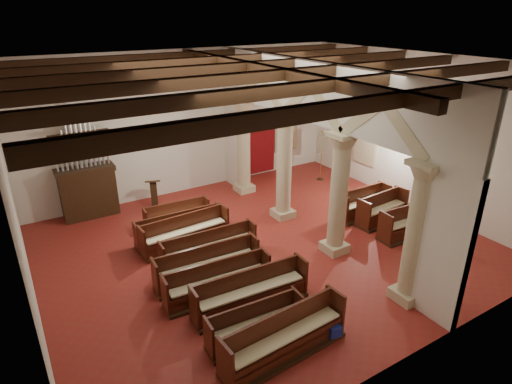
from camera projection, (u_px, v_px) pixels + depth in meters
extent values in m
plane|color=maroon|center=(265.00, 246.00, 14.59)|extent=(14.00, 14.00, 0.00)
plane|color=black|center=(266.00, 64.00, 12.22)|extent=(14.00, 14.00, 0.00)
cube|color=silver|center=(189.00, 123.00, 18.10)|extent=(14.00, 0.02, 6.00)
cube|color=silver|center=(424.00, 246.00, 8.70)|extent=(14.00, 0.02, 6.00)
cube|color=silver|center=(15.00, 214.00, 10.04)|extent=(0.02, 12.00, 6.00)
cube|color=silver|center=(415.00, 132.00, 16.76)|extent=(0.02, 12.00, 6.00)
cube|color=tan|center=(406.00, 294.00, 11.87)|extent=(0.75, 0.75, 0.30)
cylinder|color=tan|center=(416.00, 237.00, 11.16)|extent=(0.56, 0.56, 3.30)
cube|color=tan|center=(334.00, 247.00, 14.22)|extent=(0.75, 0.75, 0.30)
cylinder|color=tan|center=(338.00, 198.00, 13.51)|extent=(0.56, 0.56, 3.30)
cube|color=tan|center=(283.00, 213.00, 16.57)|extent=(0.75, 0.75, 0.30)
cylinder|color=tan|center=(284.00, 170.00, 15.86)|extent=(0.56, 0.56, 3.30)
cube|color=tan|center=(244.00, 188.00, 18.92)|extent=(0.75, 0.75, 0.30)
cylinder|color=tan|center=(244.00, 149.00, 18.21)|extent=(0.56, 0.56, 3.30)
cube|color=silver|center=(314.00, 92.00, 13.46)|extent=(0.25, 11.90, 1.93)
cube|color=#306D53|center=(445.00, 162.00, 15.89)|extent=(0.03, 1.00, 2.20)
cube|color=#306D53|center=(367.00, 137.00, 19.03)|extent=(0.03, 1.00, 2.20)
cube|color=#306D53|center=(285.00, 126.00, 20.80)|extent=(1.00, 0.03, 2.20)
cube|color=#311C0F|center=(89.00, 194.00, 16.38)|extent=(2.00, 0.80, 1.80)
cube|color=#311C0F|center=(85.00, 170.00, 15.99)|extent=(2.10, 0.85, 0.20)
cube|color=#371C11|center=(156.00, 209.00, 17.10)|extent=(0.65, 0.65, 0.11)
cube|color=#371C11|center=(154.00, 196.00, 16.87)|extent=(0.32, 0.32, 1.24)
cube|color=#371C11|center=(153.00, 181.00, 16.54)|extent=(0.68, 0.61, 0.22)
cube|color=maroon|center=(260.00, 152.00, 20.45)|extent=(1.60, 0.06, 2.10)
cylinder|color=gold|center=(260.00, 129.00, 20.00)|extent=(1.80, 0.04, 0.04)
cone|color=#311C0F|center=(320.00, 178.00, 20.23)|extent=(0.35, 0.35, 0.12)
cylinder|color=gold|center=(321.00, 156.00, 19.79)|extent=(0.04, 0.04, 2.34)
cylinder|color=gold|center=(323.00, 133.00, 19.37)|extent=(0.14, 0.68, 0.03)
cube|color=navy|center=(322.00, 144.00, 19.54)|extent=(0.53, 0.11, 0.83)
cube|color=navy|center=(334.00, 330.00, 10.39)|extent=(0.34, 0.29, 0.30)
cube|color=#162697|center=(283.00, 279.00, 12.39)|extent=(0.33, 0.30, 0.28)
cube|color=navy|center=(250.00, 260.00, 13.24)|extent=(0.42, 0.37, 0.36)
cylinder|color=silver|center=(308.00, 337.00, 10.30)|extent=(0.96, 0.34, 0.10)
cylinder|color=white|center=(286.00, 316.00, 11.02)|extent=(0.91, 0.41, 0.09)
cube|color=#311C0F|center=(284.00, 353.00, 9.96)|extent=(3.28, 0.96, 0.11)
cube|color=#49170F|center=(286.00, 345.00, 9.80)|extent=(3.11, 0.62, 0.49)
cube|color=#49170F|center=(280.00, 329.00, 9.89)|extent=(3.08, 0.26, 1.03)
cube|color=#49170F|center=(223.00, 361.00, 8.99)|extent=(0.12, 0.66, 1.03)
cube|color=#49170F|center=(337.00, 310.00, 10.51)|extent=(0.12, 0.66, 1.03)
cube|color=beige|center=(286.00, 336.00, 9.69)|extent=(2.98, 0.57, 0.05)
cube|color=#311C0F|center=(255.00, 338.00, 10.45)|extent=(2.49, 0.79, 0.09)
cube|color=#45180E|center=(256.00, 330.00, 10.31)|extent=(2.33, 0.50, 0.42)
cube|color=#45180E|center=(252.00, 318.00, 10.38)|extent=(2.31, 0.19, 0.89)
cube|color=#45180E|center=(210.00, 340.00, 9.69)|extent=(0.10, 0.56, 0.89)
cube|color=#45180E|center=(295.00, 305.00, 10.84)|extent=(0.10, 0.56, 0.89)
cube|color=beige|center=(256.00, 323.00, 10.22)|extent=(2.23, 0.46, 0.05)
cube|color=#311C0F|center=(251.00, 306.00, 11.56)|extent=(3.29, 0.90, 0.10)
cube|color=#42120E|center=(252.00, 298.00, 11.40)|extent=(3.12, 0.58, 0.47)
cube|color=#42120E|center=(247.00, 285.00, 11.49)|extent=(3.11, 0.24, 0.99)
cube|color=#42120E|center=(195.00, 309.00, 10.59)|extent=(0.11, 0.63, 0.99)
cube|color=#42120E|center=(299.00, 271.00, 12.12)|extent=(0.11, 0.63, 0.99)
cube|color=beige|center=(252.00, 290.00, 11.30)|extent=(3.00, 0.53, 0.05)
cube|color=#311C0F|center=(219.00, 295.00, 12.00)|extent=(3.09, 0.90, 0.10)
cube|color=#3D120D|center=(219.00, 288.00, 11.85)|extent=(2.92, 0.59, 0.45)
cube|color=#3D120D|center=(215.00, 276.00, 11.93)|extent=(2.90, 0.26, 0.96)
cube|color=#3D120D|center=(166.00, 296.00, 11.09)|extent=(0.11, 0.61, 0.96)
cube|color=#3D120D|center=(263.00, 263.00, 12.52)|extent=(0.11, 0.61, 0.96)
cube|color=beige|center=(219.00, 280.00, 11.75)|extent=(2.80, 0.54, 0.05)
cube|color=#311C0F|center=(208.00, 278.00, 12.75)|extent=(3.21, 0.89, 0.10)
cube|color=#3D170D|center=(209.00, 271.00, 12.60)|extent=(3.04, 0.58, 0.46)
cube|color=#3D170D|center=(205.00, 260.00, 12.68)|extent=(3.02, 0.25, 0.97)
cube|color=#3D170D|center=(156.00, 278.00, 11.81)|extent=(0.11, 0.61, 0.97)
cube|color=#3D170D|center=(252.00, 248.00, 13.30)|extent=(0.11, 0.61, 0.97)
cube|color=beige|center=(208.00, 264.00, 12.50)|extent=(2.92, 0.53, 0.05)
cube|color=#311C0F|center=(210.00, 259.00, 13.72)|extent=(3.16, 0.78, 0.10)
cube|color=#43200E|center=(210.00, 253.00, 13.57)|extent=(3.00, 0.49, 0.43)
cube|color=#43200E|center=(207.00, 243.00, 13.65)|extent=(2.99, 0.17, 0.92)
cube|color=#43200E|center=(163.00, 259.00, 12.79)|extent=(0.09, 0.58, 0.92)
cube|color=#43200E|center=(251.00, 233.00, 14.27)|extent=(0.09, 0.58, 0.92)
cube|color=beige|center=(210.00, 246.00, 13.48)|extent=(2.88, 0.45, 0.05)
cube|color=#311C0F|center=(187.00, 244.00, 14.59)|extent=(3.13, 0.90, 0.10)
cube|color=#471D0F|center=(187.00, 237.00, 14.44)|extent=(2.96, 0.58, 0.47)
cube|color=#471D0F|center=(183.00, 228.00, 14.52)|extent=(2.94, 0.24, 0.99)
cube|color=#471D0F|center=(141.00, 241.00, 13.67)|extent=(0.11, 0.63, 0.99)
cube|color=#471D0F|center=(225.00, 219.00, 15.11)|extent=(0.11, 0.63, 0.99)
cube|color=beige|center=(186.00, 230.00, 14.33)|extent=(2.84, 0.53, 0.05)
cube|color=#311C0F|center=(181.00, 238.00, 14.95)|extent=(3.12, 0.75, 0.10)
cube|color=#4A100F|center=(181.00, 232.00, 14.81)|extent=(2.96, 0.46, 0.43)
cube|color=#4A100F|center=(178.00, 224.00, 14.89)|extent=(2.95, 0.15, 0.91)
cube|color=#4A100F|center=(136.00, 237.00, 14.04)|extent=(0.08, 0.57, 0.91)
cube|color=#4A100F|center=(219.00, 215.00, 15.49)|extent=(0.08, 0.57, 0.91)
cube|color=beige|center=(180.00, 226.00, 14.71)|extent=(2.84, 0.42, 0.05)
cube|color=#311C0F|center=(178.00, 225.00, 15.85)|extent=(2.43, 0.76, 0.09)
cube|color=#48200F|center=(178.00, 220.00, 15.72)|extent=(2.27, 0.48, 0.41)
cube|color=#48200F|center=(175.00, 212.00, 15.79)|extent=(2.25, 0.18, 0.86)
cube|color=#48200F|center=(146.00, 221.00, 15.12)|extent=(0.09, 0.54, 0.86)
cube|color=#48200F|center=(206.00, 207.00, 16.23)|extent=(0.09, 0.54, 0.86)
cube|color=beige|center=(178.00, 214.00, 15.63)|extent=(2.17, 0.44, 0.05)
cube|color=#311C0F|center=(404.00, 236.00, 15.11)|extent=(2.01, 0.88, 0.11)
cube|color=#46190F|center=(406.00, 229.00, 14.95)|extent=(1.84, 0.55, 0.48)
cube|color=#46190F|center=(402.00, 219.00, 15.04)|extent=(1.82, 0.19, 1.02)
cube|color=#46190F|center=(386.00, 228.00, 14.45)|extent=(0.12, 0.65, 1.02)
cube|color=#46190F|center=(424.00, 215.00, 15.36)|extent=(0.12, 0.65, 1.02)
cube|color=beige|center=(407.00, 222.00, 14.85)|extent=(1.76, 0.50, 0.05)
cube|color=#311C0F|center=(381.00, 221.00, 16.17)|extent=(2.23, 0.92, 0.11)
cube|color=#45180E|center=(383.00, 214.00, 16.00)|extent=(2.06, 0.58, 0.49)
cube|color=#45180E|center=(379.00, 205.00, 16.09)|extent=(2.04, 0.22, 1.04)
cube|color=#45180E|center=(362.00, 213.00, 15.45)|extent=(0.12, 0.66, 1.04)
cube|color=#45180E|center=(402.00, 201.00, 16.46)|extent=(0.12, 0.66, 1.04)
cube|color=beige|center=(384.00, 208.00, 15.90)|extent=(1.98, 0.53, 0.05)
cube|color=#311C0F|center=(362.00, 215.00, 16.63)|extent=(2.27, 0.78, 0.11)
cube|color=#40100D|center=(364.00, 209.00, 16.47)|extent=(2.12, 0.45, 0.49)
cube|color=#40100D|center=(360.00, 200.00, 16.56)|extent=(2.12, 0.09, 1.04)
cube|color=#40100D|center=(342.00, 208.00, 15.90)|extent=(0.08, 0.66, 1.04)
cube|color=#40100D|center=(384.00, 195.00, 16.95)|extent=(0.08, 0.66, 1.04)
cube|color=beige|center=(365.00, 202.00, 16.36)|extent=(2.03, 0.40, 0.05)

